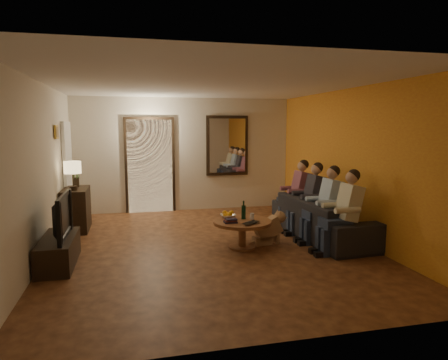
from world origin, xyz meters
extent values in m
cube|color=#3C1E10|center=(0.00, 0.00, 0.00)|extent=(5.00, 6.00, 0.01)
cube|color=white|center=(0.00, 0.00, 2.60)|extent=(5.00, 6.00, 0.01)
cube|color=beige|center=(0.00, 3.00, 1.30)|extent=(5.00, 0.02, 2.60)
cube|color=beige|center=(0.00, -3.00, 1.30)|extent=(5.00, 0.02, 2.60)
cube|color=beige|center=(-2.50, 0.00, 1.30)|extent=(0.02, 6.00, 2.60)
cube|color=beige|center=(2.50, 0.00, 1.30)|extent=(0.02, 6.00, 2.60)
cube|color=orange|center=(2.49, 0.00, 1.30)|extent=(0.01, 6.00, 2.60)
cube|color=#FFE0A5|center=(-0.80, 2.98, 1.05)|extent=(1.00, 0.06, 2.10)
cube|color=black|center=(-0.80, 2.97, 1.05)|extent=(1.12, 0.04, 2.22)
cube|color=silver|center=(-0.55, 2.98, 0.90)|extent=(0.45, 0.03, 1.70)
cube|color=black|center=(1.00, 2.96, 1.50)|extent=(1.00, 0.05, 1.40)
cube|color=white|center=(1.00, 2.93, 1.50)|extent=(0.86, 0.02, 1.26)
cube|color=white|center=(-2.46, 2.30, 1.02)|extent=(0.06, 0.85, 2.04)
cube|color=#B28C33|center=(-2.47, 1.30, 1.85)|extent=(0.03, 0.28, 0.24)
cube|color=brown|center=(-2.46, 1.30, 1.85)|extent=(0.01, 0.22, 0.18)
cube|color=black|center=(-2.25, 1.63, 0.40)|extent=(0.45, 0.89, 0.79)
cube|color=black|center=(-2.25, -0.37, 0.20)|extent=(0.45, 1.20, 0.40)
imported|color=black|center=(-2.25, -0.37, 0.71)|extent=(1.06, 0.14, 0.61)
imported|color=black|center=(2.05, 0.11, 0.35)|extent=(2.43, 1.06, 0.70)
cylinder|color=brown|center=(0.49, -0.17, 0.23)|extent=(0.98, 0.98, 0.45)
imported|color=white|center=(0.31, 0.05, 0.48)|extent=(0.26, 0.26, 0.06)
cylinder|color=silver|center=(0.67, -0.12, 0.50)|extent=(0.06, 0.06, 0.10)
imported|color=black|center=(0.59, -0.45, 0.46)|extent=(0.39, 0.37, 0.03)
camera|label=1|loc=(-1.22, -6.18, 1.94)|focal=32.00mm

